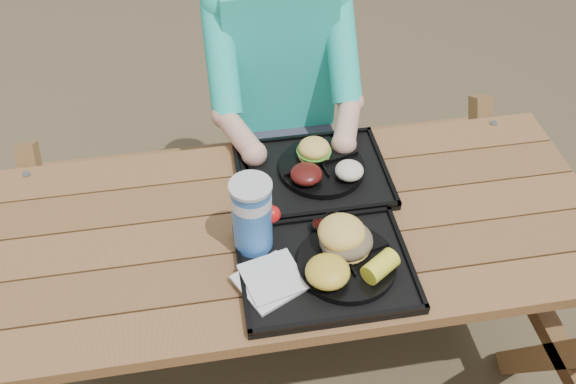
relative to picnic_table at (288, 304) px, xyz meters
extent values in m
plane|color=#999999|center=(0.00, 0.00, -0.38)|extent=(60.00, 60.00, 0.00)
cube|color=black|center=(0.07, -0.18, 0.39)|extent=(0.45, 0.35, 0.02)
cube|color=black|center=(0.10, 0.18, 0.39)|extent=(0.45, 0.35, 0.02)
cylinder|color=black|center=(0.12, -0.19, 0.41)|extent=(0.26, 0.26, 0.02)
cylinder|color=black|center=(0.13, 0.19, 0.41)|extent=(0.26, 0.26, 0.02)
cube|color=silver|center=(-0.08, -0.21, 0.40)|extent=(0.20, 0.20, 0.02)
cylinder|color=blue|center=(-0.11, -0.07, 0.50)|extent=(0.10, 0.10, 0.21)
cylinder|color=black|center=(0.08, -0.05, 0.41)|extent=(0.05, 0.05, 0.03)
cylinder|color=gold|center=(0.12, -0.04, 0.41)|extent=(0.05, 0.05, 0.03)
ellipsoid|color=yellow|center=(0.06, -0.23, 0.44)|extent=(0.11, 0.11, 0.06)
cube|color=black|center=(-0.07, 0.19, 0.40)|extent=(0.06, 0.16, 0.01)
ellipsoid|color=#4F120F|center=(0.08, 0.13, 0.44)|extent=(0.09, 0.09, 0.04)
ellipsoid|color=#F4E7CF|center=(0.20, 0.13, 0.44)|extent=(0.08, 0.08, 0.05)
camera|label=1|loc=(-0.20, -1.20, 1.70)|focal=40.00mm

